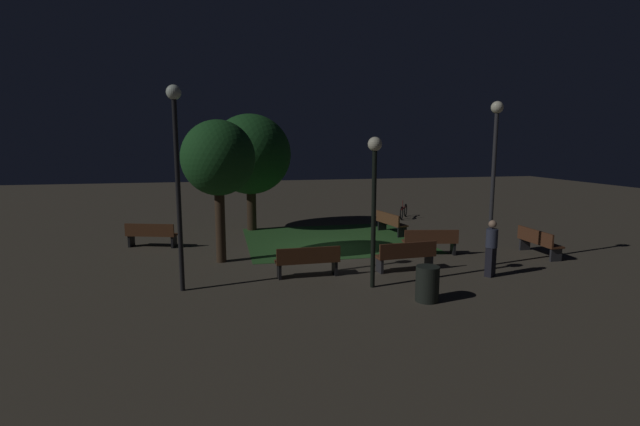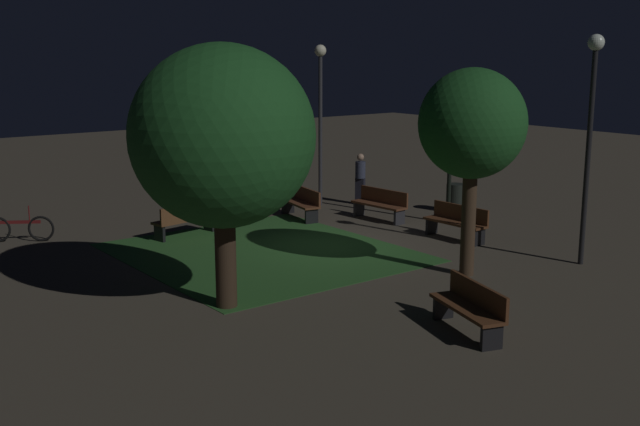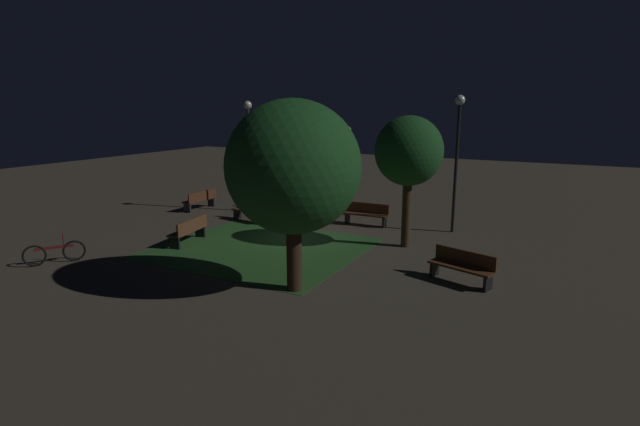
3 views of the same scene
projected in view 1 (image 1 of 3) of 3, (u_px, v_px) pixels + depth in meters
The scene contains 16 objects.
ground_plane at pixel (332, 250), 16.35m from camera, with size 60.00×60.00×0.00m, color #4C4438.
grass_lawn at pixel (333, 240), 17.98m from camera, with size 6.61×6.06×0.01m, color #2D6028.
bench_front_left at pixel (308, 260), 12.96m from camera, with size 1.81×0.52×0.88m.
bench_by_lamp at pixel (406, 255), 13.57m from camera, with size 1.83×0.62×0.88m.
bench_path_side at pixel (430, 241), 15.50m from camera, with size 1.86×0.81×0.88m.
bench_near_trees at pixel (390, 222), 19.09m from camera, with size 0.77×1.85×0.88m.
bench_corner at pixel (538, 241), 15.44m from camera, with size 0.52×1.81×0.88m.
bench_lawn_edge at pixel (151, 234), 16.64m from camera, with size 1.86×0.99×0.88m.
tree_lawn_side at pixel (218, 159), 14.21m from camera, with size 2.26×2.26×4.43m.
tree_near_wall at pixel (250, 155), 19.53m from camera, with size 3.41×3.41×4.92m.
lamp_post_path_center at pixel (494, 157), 13.78m from camera, with size 0.36×0.36×4.94m.
lamp_post_plaza_east at pixel (177, 156), 11.34m from camera, with size 0.36×0.36×5.12m.
lamp_post_near_wall at pixel (374, 184), 11.72m from camera, with size 0.36×0.36×3.88m.
trash_bin at pixel (427, 284), 11.01m from camera, with size 0.56×0.56×0.85m, color black.
bicycle at pixel (404, 211), 23.06m from camera, with size 0.99×1.49×0.93m.
pedestrian at pixel (491, 247), 12.97m from camera, with size 0.34×0.32×1.61m.
Camera 1 is at (-3.80, -15.51, 3.76)m, focal length 26.06 mm.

